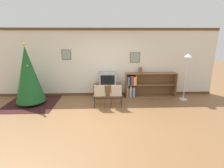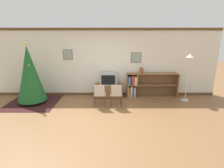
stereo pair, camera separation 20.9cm
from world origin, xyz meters
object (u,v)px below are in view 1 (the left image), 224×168
at_px(television, 108,79).
at_px(vase, 140,70).
at_px(folding_chair_left, 100,94).
at_px(folding_chair_right, 116,94).
at_px(tv_console, 108,91).
at_px(christmas_tree, 28,75).
at_px(bookshelf, 142,85).
at_px(standing_lamp, 187,65).

relative_size(television, vase, 2.91).
height_order(folding_chair_left, folding_chair_right, same).
bearing_deg(tv_console, christmas_tree, -167.97).
height_order(television, bookshelf, television).
bearing_deg(television, tv_console, 90.00).
height_order(christmas_tree, standing_lamp, christmas_tree).
bearing_deg(christmas_tree, folding_chair_right, -7.41).
distance_m(television, bookshelf, 1.43).
bearing_deg(television, bookshelf, 3.45).
height_order(tv_console, vase, vase).
distance_m(christmas_tree, standing_lamp, 5.76).
bearing_deg(folding_chair_right, standing_lamp, 13.04).
relative_size(folding_chair_left, folding_chair_right, 1.00).
height_order(christmas_tree, bookshelf, christmas_tree).
bearing_deg(standing_lamp, folding_chair_right, -166.96).
xyz_separation_m(tv_console, vase, (1.30, 0.10, 0.82)).
bearing_deg(vase, standing_lamp, -16.17).
xyz_separation_m(tv_console, bookshelf, (1.39, 0.08, 0.21)).
height_order(christmas_tree, folding_chair_right, christmas_tree).
distance_m(bookshelf, standing_lamp, 1.85).
xyz_separation_m(tv_console, folding_chair_left, (-0.29, -1.00, 0.20)).
bearing_deg(bookshelf, vase, 171.47).
relative_size(christmas_tree, television, 3.32).
height_order(folding_chair_right, bookshelf, bookshelf).
bearing_deg(bookshelf, christmas_tree, -170.82).
distance_m(folding_chair_right, vase, 1.61).
height_order(folding_chair_left, vase, vase).
bearing_deg(tv_console, standing_lamp, -7.38).
xyz_separation_m(tv_console, folding_chair_right, (0.29, -1.00, 0.20)).
height_order(christmas_tree, vase, christmas_tree).
bearing_deg(christmas_tree, vase, 9.57).
bearing_deg(folding_chair_left, television, 73.91).
distance_m(bookshelf, vase, 0.62).
relative_size(folding_chair_left, standing_lamp, 0.46).
relative_size(folding_chair_right, vase, 3.64).
distance_m(folding_chair_left, bookshelf, 2.00).
distance_m(tv_console, bookshelf, 1.41).
bearing_deg(tv_console, folding_chair_left, -106.06).
xyz_separation_m(tv_console, standing_lamp, (2.95, -0.38, 1.09)).
bearing_deg(folding_chair_left, bookshelf, 32.70).
height_order(tv_console, folding_chair_left, folding_chair_left).
bearing_deg(vase, folding_chair_right, -132.91).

